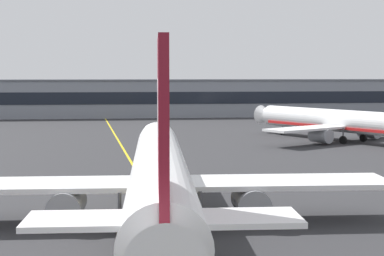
# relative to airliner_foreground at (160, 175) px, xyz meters

# --- Properties ---
(taxiway_centreline) EXTENTS (13.29, 179.55, 0.01)m
(taxiway_centreline) POSITION_rel_airliner_foreground_xyz_m (-0.77, 18.05, -3.37)
(taxiway_centreline) COLOR yellow
(taxiway_centreline) RESTS_ON ground
(airliner_foreground) EXTENTS (32.20, 41.51, 11.65)m
(airliner_foreground) POSITION_rel_airliner_foreground_xyz_m (0.00, 0.00, 0.00)
(airliner_foreground) COLOR white
(airliner_foreground) RESTS_ON ground
(airliner_background) EXTENTS (26.99, 33.61, 10.41)m
(airliner_background) POSITION_rel_airliner_foreground_xyz_m (30.74, 46.01, -0.36)
(airliner_background) COLOR white
(airliner_background) RESTS_ON ground
(safety_cone_by_nose_gear) EXTENTS (0.44, 0.44, 0.55)m
(safety_cone_by_nose_gear) POSITION_rel_airliner_foreground_xyz_m (1.06, 16.71, -3.11)
(safety_cone_by_nose_gear) COLOR orange
(safety_cone_by_nose_gear) RESTS_ON ground
(terminal_building) EXTENTS (127.64, 12.40, 8.98)m
(terminal_building) POSITION_rel_airliner_foreground_xyz_m (5.62, 103.26, 1.13)
(terminal_building) COLOR gray
(terminal_building) RESTS_ON ground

